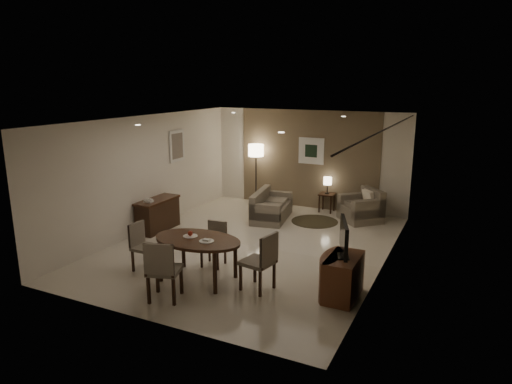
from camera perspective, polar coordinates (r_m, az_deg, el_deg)
The scene contains 31 objects.
room_shell at distance 9.86m, azimuth 0.51°, elevation 1.38°, with size 5.50×7.00×2.70m.
taupe_accent at distance 12.67m, azimuth 6.50°, elevation 4.06°, with size 3.96×0.03×2.70m, color brown.
curtain_wall at distance 8.70m, azimuth 15.51°, elevation -1.02°, with size 0.08×6.70×2.58m, color beige, non-canonical shape.
curtain_rod at distance 8.47m, azimuth 16.08°, elevation 7.65°, with size 0.03×0.03×6.80m, color black.
art_back_frame at distance 12.57m, azimuth 6.92°, elevation 5.12°, with size 0.72×0.03×0.72m, color silver.
art_back_canvas at distance 12.56m, azimuth 6.90°, elevation 5.12°, with size 0.34×0.01×0.34m, color black.
art_left_frame at distance 11.82m, azimuth -9.86°, elevation 5.70°, with size 0.03×0.60×0.80m, color silver.
art_left_canvas at distance 11.81m, azimuth -9.80°, elevation 5.70°, with size 0.01×0.46×0.64m, color gray.
downlight_nl at distance 8.57m, azimuth -14.55°, elevation 8.11°, with size 0.10×0.10×0.01m, color white.
downlight_nr at distance 7.09m, azimuth 3.18°, elevation 7.45°, with size 0.10×0.10×0.01m, color white.
downlight_fl at distance 11.54m, azimuth -2.84°, elevation 9.87°, with size 0.10×0.10×0.01m, color white.
downlight_fr at distance 10.50m, azimuth 10.89°, elevation 9.26°, with size 0.10×0.10×0.01m, color white.
console_desk at distance 11.05m, azimuth -12.18°, elevation -2.79°, with size 0.48×1.20×0.75m, color #3F2714, non-canonical shape.
telephone at distance 10.72m, azimuth -13.27°, elevation -1.01°, with size 0.20×0.14×0.09m, color white, non-canonical shape.
tv_cabinet at distance 7.68m, azimuth 10.84°, elevation -10.41°, with size 0.48×0.90×0.70m, color brown, non-canonical shape.
flat_tv at distance 7.44m, azimuth 10.93°, elevation -5.67°, with size 0.06×0.88×0.60m, color black, non-canonical shape.
dining_table at distance 8.23m, azimuth -7.26°, elevation -8.34°, with size 1.63×1.02×0.76m, color #3F2714, non-canonical shape.
chair_near at distance 7.57m, azimuth -11.36°, elevation -9.45°, with size 0.50×0.50×1.03m, color #796F5D, non-canonical shape.
chair_far at distance 8.77m, azimuth -5.37°, elevation -6.59°, with size 0.41×0.41×0.84m, color #796F5D, non-canonical shape.
chair_left at distance 8.78m, azimuth -13.57°, elevation -6.71°, with size 0.44×0.44×0.90m, color #796F5D, non-canonical shape.
chair_right at distance 7.75m, azimuth 0.19°, elevation -8.64°, with size 0.49×0.49×1.02m, color #796F5D, non-canonical shape.
plate_a at distance 8.23m, azimuth -8.21°, elevation -5.48°, with size 0.26×0.26×0.02m, color white.
plate_b at distance 7.94m, azimuth -6.20°, elevation -6.13°, with size 0.26×0.26×0.02m, color white.
fruit_apple at distance 8.21m, azimuth -8.22°, elevation -5.13°, with size 0.09×0.09×0.09m, color maroon.
napkin at distance 7.93m, azimuth -6.21°, elevation -5.97°, with size 0.12×0.08×0.03m, color white.
round_rug at distance 11.64m, azimuth 7.34°, elevation -3.65°, with size 1.17×1.17×0.01m, color #413B24.
sofa at distance 11.68m, azimuth 1.99°, elevation -1.66°, with size 0.77×1.54×0.72m, color #796F5D, non-canonical shape.
armchair at distance 11.79m, azimuth 12.97°, elevation -1.65°, with size 0.91×0.86×0.81m, color #796F5D, non-canonical shape.
side_table at distance 12.48m, azimuth 8.84°, elevation -1.32°, with size 0.40×0.40×0.51m, color black, non-canonical shape.
table_lamp at distance 12.36m, azimuth 8.93°, elevation 0.94°, with size 0.22×0.22×0.50m, color #FFEAC1, non-canonical shape.
floor_lamp at distance 13.04m, azimuth -0.00°, elevation 2.22°, with size 0.43×0.43×1.72m, color #FFE5B7, non-canonical shape.
Camera 1 is at (4.11, -8.31, 3.46)m, focal length 32.00 mm.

